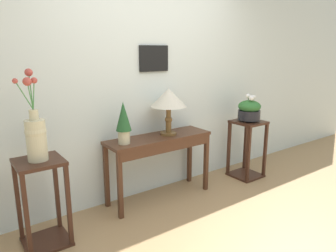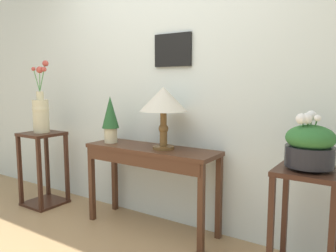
% 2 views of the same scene
% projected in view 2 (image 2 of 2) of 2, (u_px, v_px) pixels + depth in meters
% --- Properties ---
extents(back_wall_with_art, '(9.00, 0.13, 2.80)m').
position_uv_depth(back_wall_with_art, '(170.00, 71.00, 2.99)').
color(back_wall_with_art, silver).
rests_on(back_wall_with_art, ground).
extents(console_table, '(1.22, 0.38, 0.74)m').
position_uv_depth(console_table, '(149.00, 160.00, 2.84)').
color(console_table, '#472819').
rests_on(console_table, ground).
extents(table_lamp, '(0.40, 0.40, 0.52)m').
position_uv_depth(table_lamp, '(163.00, 102.00, 2.73)').
color(table_lamp, brown).
rests_on(table_lamp, console_table).
extents(potted_plant_on_console, '(0.16, 0.16, 0.43)m').
position_uv_depth(potted_plant_on_console, '(110.00, 117.00, 3.04)').
color(potted_plant_on_console, beige).
rests_on(potted_plant_on_console, console_table).
extents(pedestal_stand_left, '(0.38, 0.38, 0.78)m').
position_uv_depth(pedestal_stand_left, '(44.00, 169.00, 3.49)').
color(pedestal_stand_left, '#381E14').
rests_on(pedestal_stand_left, ground).
extents(flower_vase_tall_left, '(0.21, 0.19, 0.75)m').
position_uv_depth(flower_vase_tall_left, '(41.00, 111.00, 3.41)').
color(flower_vase_tall_left, beige).
rests_on(flower_vase_tall_left, pedestal_stand_left).
extents(pedestal_stand_right, '(0.38, 0.38, 0.77)m').
position_uv_depth(pedestal_stand_right, '(305.00, 229.00, 2.05)').
color(pedestal_stand_right, '#381E14').
rests_on(pedestal_stand_right, ground).
extents(planter_bowl_wide_right, '(0.29, 0.29, 0.36)m').
position_uv_depth(planter_bowl_wide_right, '(310.00, 145.00, 1.98)').
color(planter_bowl_wide_right, black).
rests_on(planter_bowl_wide_right, pedestal_stand_right).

